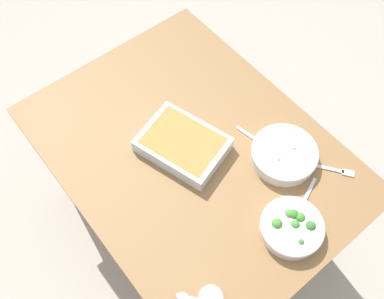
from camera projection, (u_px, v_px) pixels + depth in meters
The scene contains 8 objects.
ground_plane at pixel (192, 221), 2.20m from camera, with size 6.00×6.00×0.00m, color #B2A899.
dining_table at pixel (192, 161), 1.64m from camera, with size 1.20×0.90×0.74m.
stew_bowl at pixel (284, 154), 1.52m from camera, with size 0.24×0.24×0.06m.
broccoli_bowl at pixel (292, 227), 1.38m from camera, with size 0.21×0.21×0.07m.
baking_dish at pixel (183, 144), 1.54m from camera, with size 0.35×0.30×0.06m.
spoon_by_stew at pixel (261, 143), 1.57m from camera, with size 0.18×0.05×0.01m.
spoon_by_broccoli at pixel (303, 204), 1.45m from camera, with size 0.08×0.17×0.01m.
fork_on_table at pixel (333, 170), 1.52m from camera, with size 0.15×0.12×0.01m.
Camera 1 is at (-0.61, 0.50, 2.09)m, focal length 39.73 mm.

